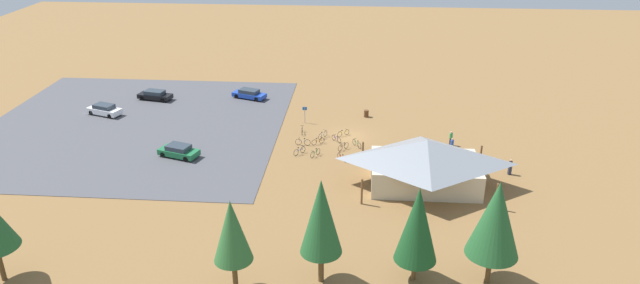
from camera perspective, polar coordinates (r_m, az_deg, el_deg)
name	(u,v)px	position (r m, az deg, el deg)	size (l,w,h in m)	color
ground	(348,137)	(68.83, 2.76, 0.53)	(160.00, 160.00, 0.00)	olive
parking_lot_asphalt	(135,125)	(75.45, -17.64, 1.55)	(36.13, 35.89, 0.05)	#4C4C51
bike_pavilion	(426,160)	(57.57, 10.27, -1.78)	(12.52, 8.70, 4.86)	beige
trash_bin	(366,114)	(74.72, 4.53, 2.78)	(0.60, 0.60, 0.90)	brown
lot_sign	(305,112)	(72.25, -1.49, 2.92)	(0.56, 0.08, 2.20)	#99999E
pine_west	(417,224)	(43.02, 9.48, -7.93)	(3.17, 3.17, 7.83)	brown
pine_center	(321,217)	(41.93, 0.11, -7.32)	(3.10, 3.10, 8.54)	brown
pine_midwest	(232,231)	(41.74, -8.59, -8.58)	(2.82, 2.82, 7.50)	brown
pine_mideast	(496,219)	(43.70, 16.76, -7.21)	(3.86, 3.86, 8.41)	brown
bicycle_green_yard_center	(315,153)	(63.71, -0.46, -1.08)	(0.97, 1.46, 0.84)	black
bicycle_yellow_lone_east	(343,133)	(68.90, 2.29, 0.88)	(1.37, 1.11, 0.76)	black
bicycle_black_by_bin	(343,147)	(65.31, 2.28, -0.45)	(1.14, 1.29, 0.82)	black
bicycle_teal_edge_north	(302,130)	(69.61, -1.76, 1.13)	(0.48, 1.74, 0.81)	black
bicycle_blue_front_row	(300,151)	(64.20, -2.01, -0.87)	(1.17, 1.39, 0.89)	black
bicycle_purple_trailside	(336,139)	(67.33, 1.60, 0.32)	(1.15, 1.21, 0.73)	black
bicycle_red_yard_front	(342,157)	(62.79, 2.14, -1.52)	(1.04, 1.30, 0.82)	black
bicycle_white_near_sign	(323,135)	(68.25, 0.28, 0.69)	(0.94, 1.57, 0.87)	black
bicycle_silver_mid_cluster	(303,142)	(66.37, -1.68, 0.00)	(1.77, 0.48, 0.91)	black
bicycle_orange_lone_west	(318,141)	(66.62, -0.19, 0.07)	(1.41, 1.02, 0.85)	black
bicycle_green_edge_south	(357,144)	(66.07, 3.61, -0.17)	(1.02, 1.54, 0.85)	black
car_green_end_stall	(179,151)	(65.19, -13.61, -0.85)	(4.71, 3.13, 1.36)	#1E6B3D
car_blue_mid_lot	(249,94)	(81.46, -6.92, 4.68)	(4.96, 3.23, 1.29)	#1E42B2
car_black_near_entry	(155,95)	(83.50, -15.79, 4.43)	(4.88, 2.60, 1.32)	black
car_white_inner_stall	(104,110)	(79.87, -20.29, 2.98)	(4.76, 3.10, 1.42)	white
visitor_near_lot	(452,145)	(65.93, 12.74, -0.29)	(0.38, 0.36, 1.74)	#2D3347
visitor_at_bikes	(451,138)	(67.76, 12.65, 0.38)	(0.36, 0.37, 1.72)	#2D3347
visitor_crossing_yard	(510,167)	(62.61, 18.06, -2.29)	(0.38, 0.36, 1.70)	#2D3347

